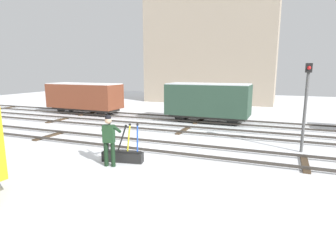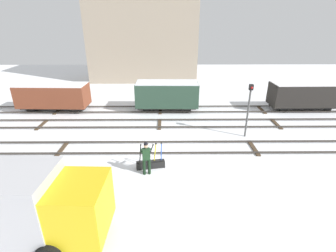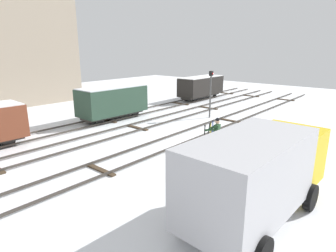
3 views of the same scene
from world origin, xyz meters
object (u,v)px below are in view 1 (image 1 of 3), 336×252
rail_worker (109,137)px  signal_post (306,98)px  switch_lever_frame (123,155)px  freight_car_mid_siding (84,96)px  freight_car_far_end (208,100)px

rail_worker → signal_post: size_ratio=0.51×
switch_lever_frame → rail_worker: rail_worker is taller
switch_lever_frame → freight_car_mid_siding: size_ratio=0.27×
signal_post → freight_car_mid_siding: size_ratio=0.62×
rail_worker → freight_car_mid_siding: 12.85m
rail_worker → freight_car_mid_siding: size_ratio=0.32×
freight_car_far_end → switch_lever_frame: bearing=-94.9°
signal_post → freight_car_far_end: (-5.25, 5.23, -0.79)m
switch_lever_frame → rail_worker: size_ratio=0.85×
freight_car_far_end → freight_car_mid_siding: bearing=-179.1°
rail_worker → freight_car_far_end: bearing=73.8°
switch_lever_frame → signal_post: size_ratio=0.44×
switch_lever_frame → freight_car_mid_siding: freight_car_mid_siding is taller
signal_post → freight_car_far_end: signal_post is taller
signal_post → rail_worker: bearing=-145.2°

